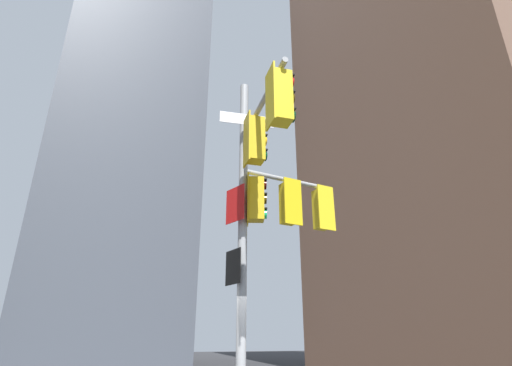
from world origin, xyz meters
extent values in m
cube|color=#4C5460|center=(-0.55, 27.26, 20.32)|extent=(12.09, 12.09, 40.64)
cylinder|color=#9EA0A3|center=(0.00, 0.00, 3.84)|extent=(0.20, 0.20, 7.68)
cylinder|color=#9EA0A3|center=(-0.24, -1.45, 6.19)|extent=(0.59, 2.92, 0.11)
cylinder|color=#9EA0A3|center=(1.23, 0.07, 5.32)|extent=(2.46, 0.25, 0.11)
cube|color=gold|center=(-0.35, -0.99, 5.59)|extent=(0.11, 0.48, 1.14)
cube|color=gold|center=(-0.17, -1.02, 5.59)|extent=(0.39, 0.39, 1.00)
cylinder|color=#360605|center=(0.03, -1.05, 5.94)|extent=(0.09, 0.21, 0.20)
cube|color=black|center=(0.04, -1.05, 6.06)|extent=(0.11, 0.23, 0.02)
cylinder|color=yellow|center=(0.03, -1.05, 5.59)|extent=(0.09, 0.21, 0.20)
cube|color=black|center=(0.04, -1.05, 5.71)|extent=(0.11, 0.23, 0.02)
cylinder|color=#06311C|center=(0.03, -1.05, 5.24)|extent=(0.09, 0.21, 0.20)
cube|color=black|center=(0.04, -1.05, 5.36)|extent=(0.11, 0.23, 0.02)
cube|color=yellow|center=(-0.62, -2.58, 5.59)|extent=(0.11, 0.48, 1.14)
cube|color=yellow|center=(-0.43, -2.61, 5.59)|extent=(0.39, 0.39, 1.00)
cylinder|color=red|center=(-0.23, -2.65, 5.94)|extent=(0.09, 0.21, 0.20)
cube|color=black|center=(-0.23, -2.65, 6.06)|extent=(0.11, 0.23, 0.02)
cylinder|color=#3C2C06|center=(-0.23, -2.65, 5.59)|extent=(0.09, 0.21, 0.20)
cube|color=black|center=(-0.23, -2.65, 5.71)|extent=(0.11, 0.23, 0.02)
cylinder|color=#06311C|center=(-0.23, -2.65, 5.24)|extent=(0.09, 0.21, 0.20)
cube|color=black|center=(-0.23, -2.65, 5.36)|extent=(0.11, 0.23, 0.02)
cube|color=yellow|center=(1.24, -0.12, 4.72)|extent=(0.48, 0.06, 1.14)
cube|color=yellow|center=(1.23, 0.07, 4.72)|extent=(0.36, 0.36, 1.00)
cylinder|color=#360605|center=(1.21, 0.27, 5.07)|extent=(0.20, 0.07, 0.20)
cube|color=black|center=(1.21, 0.27, 5.19)|extent=(0.22, 0.08, 0.02)
cylinder|color=yellow|center=(1.21, 0.27, 4.72)|extent=(0.20, 0.07, 0.20)
cube|color=black|center=(1.21, 0.27, 4.84)|extent=(0.22, 0.08, 0.02)
cylinder|color=#06311C|center=(1.21, 0.27, 4.37)|extent=(0.20, 0.07, 0.20)
cube|color=black|center=(1.21, 0.27, 4.49)|extent=(0.22, 0.08, 0.02)
cube|color=yellow|center=(2.22, -0.07, 4.72)|extent=(0.48, 0.06, 1.14)
cube|color=yellow|center=(2.21, 0.12, 4.72)|extent=(0.36, 0.36, 1.00)
cylinder|color=#360605|center=(2.19, 0.32, 5.07)|extent=(0.20, 0.07, 0.20)
cube|color=black|center=(2.19, 0.33, 5.19)|extent=(0.22, 0.08, 0.02)
cylinder|color=#3C2C06|center=(2.19, 0.32, 4.72)|extent=(0.20, 0.07, 0.20)
cube|color=black|center=(2.19, 0.33, 4.84)|extent=(0.22, 0.08, 0.02)
cylinder|color=#19C672|center=(2.19, 0.32, 4.37)|extent=(0.20, 0.07, 0.20)
cube|color=black|center=(2.19, 0.33, 4.49)|extent=(0.22, 0.08, 0.02)
cube|color=gold|center=(0.10, -0.04, 4.62)|extent=(0.21, 0.45, 1.14)
cube|color=gold|center=(0.28, -0.12, 4.62)|extent=(0.44, 0.44, 1.00)
cylinder|color=#360605|center=(0.46, -0.19, 4.97)|extent=(0.13, 0.21, 0.20)
cube|color=black|center=(0.47, -0.19, 5.09)|extent=(0.15, 0.23, 0.02)
cylinder|color=#3C2C06|center=(0.46, -0.19, 4.62)|extent=(0.13, 0.21, 0.20)
cube|color=black|center=(0.47, -0.19, 4.74)|extent=(0.15, 0.23, 0.02)
cylinder|color=#19C672|center=(0.46, -0.19, 4.27)|extent=(0.13, 0.21, 0.20)
cube|color=black|center=(0.47, -0.19, 4.39)|extent=(0.15, 0.23, 0.02)
cube|color=white|center=(-0.07, -0.34, 6.49)|extent=(1.27, 0.28, 0.28)
cube|color=#19479E|center=(-0.07, -0.34, 6.49)|extent=(1.23, 0.26, 0.24)
cube|color=red|center=(-0.21, -0.06, 4.45)|extent=(0.18, 0.62, 0.80)
cube|color=white|center=(-0.21, -0.06, 4.45)|extent=(0.17, 0.58, 0.76)
cube|color=black|center=(-0.22, -0.03, 3.09)|extent=(0.10, 0.60, 0.72)
cube|color=white|center=(-0.22, -0.03, 3.09)|extent=(0.09, 0.56, 0.68)
camera|label=1|loc=(-3.28, -7.65, 1.66)|focal=27.50mm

